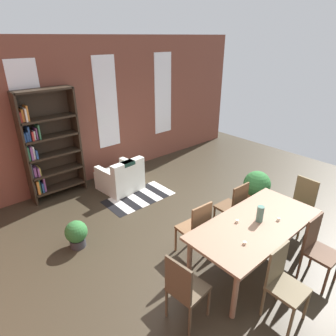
{
  "coord_description": "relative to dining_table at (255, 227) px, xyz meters",
  "views": [
    {
      "loc": [
        -3.3,
        -2.45,
        3.14
      ],
      "look_at": [
        -0.06,
        1.26,
        0.89
      ],
      "focal_mm": 30.99,
      "sensor_mm": 36.0,
      "label": 1
    }
  ],
  "objects": [
    {
      "name": "window_pane_2",
      "position": [
        1.83,
        4.17,
        1.07
      ],
      "size": [
        0.55,
        0.02,
        2.06
      ],
      "primitive_type": "cube",
      "color": "white"
    },
    {
      "name": "dining_chair_head_left",
      "position": [
        -1.39,
        -0.01,
        -0.16
      ],
      "size": [
        0.43,
        0.43,
        0.95
      ],
      "color": "#4C3E2C",
      "rests_on": "ground"
    },
    {
      "name": "armchair_white",
      "position": [
        -0.15,
        3.28,
        -0.4
      ],
      "size": [
        0.87,
        0.87,
        0.75
      ],
      "color": "silver",
      "rests_on": "ground"
    },
    {
      "name": "vase_on_table",
      "position": [
        0.08,
        -0.0,
        0.2
      ],
      "size": [
        0.1,
        0.1,
        0.24
      ],
      "primitive_type": "cylinder",
      "color": "#4C7266",
      "rests_on": "dining_table"
    },
    {
      "name": "potted_plant_corner",
      "position": [
        -1.76,
        2.1,
        -0.43
      ],
      "size": [
        0.36,
        0.36,
        0.47
      ],
      "color": "#333338",
      "rests_on": "ground"
    },
    {
      "name": "window_pane_0",
      "position": [
        -1.52,
        4.17,
        1.07
      ],
      "size": [
        0.55,
        0.02,
        2.06
      ],
      "primitive_type": "cube",
      "color": "white"
    },
    {
      "name": "dining_chair_near_right",
      "position": [
        0.46,
        -0.7,
        -0.16
      ],
      "size": [
        0.41,
        0.41,
        0.95
      ],
      "color": "#523726",
      "rests_on": "ground"
    },
    {
      "name": "tealight_candle_2",
      "position": [
        -0.5,
        -0.16,
        0.09
      ],
      "size": [
        0.04,
        0.04,
        0.04
      ],
      "primitive_type": "cylinder",
      "color": "silver",
      "rests_on": "dining_table"
    },
    {
      "name": "dining_chair_far_right",
      "position": [
        0.46,
        0.7,
        -0.16
      ],
      "size": [
        0.41,
        0.41,
        0.95
      ],
      "color": "#523721",
      "rests_on": "ground"
    },
    {
      "name": "tealight_candle_0",
      "position": [
        0.29,
        -0.17,
        0.1
      ],
      "size": [
        0.04,
        0.04,
        0.04
      ],
      "primitive_type": "cylinder",
      "color": "silver",
      "rests_on": "dining_table"
    },
    {
      "name": "ground_plane",
      "position": [
        0.15,
        0.73,
        -0.68
      ],
      "size": [
        9.35,
        9.35,
        0.0
      ],
      "primitive_type": "plane",
      "color": "#342D20"
    },
    {
      "name": "dining_chair_near_left",
      "position": [
        -0.46,
        -0.7,
        -0.16
      ],
      "size": [
        0.41,
        0.41,
        0.95
      ],
      "color": "brown",
      "rests_on": "ground"
    },
    {
      "name": "dining_table",
      "position": [
        0.0,
        0.0,
        0.0
      ],
      "size": [
        2.04,
        0.96,
        0.75
      ],
      "color": "#85644D",
      "rests_on": "ground"
    },
    {
      "name": "dining_chair_head_right",
      "position": [
        1.39,
        -0.0,
        -0.16
      ],
      "size": [
        0.42,
        0.42,
        0.95
      ],
      "color": "brown",
      "rests_on": "ground"
    },
    {
      "name": "window_pane_1",
      "position": [
        0.15,
        4.17,
        1.07
      ],
      "size": [
        0.55,
        0.02,
        2.06
      ],
      "primitive_type": "cube",
      "color": "white"
    },
    {
      "name": "striped_rug",
      "position": [
        -0.09,
        2.72,
        -0.67
      ],
      "size": [
        1.44,
        0.77,
        0.01
      ],
      "color": "black",
      "rests_on": "ground"
    },
    {
      "name": "potted_plant_by_shelf",
      "position": [
        1.69,
        1.03,
        -0.33
      ],
      "size": [
        0.55,
        0.55,
        0.65
      ],
      "color": "#9E6042",
      "rests_on": "ground"
    },
    {
      "name": "back_wall_brick",
      "position": [
        0.15,
        4.24,
        0.91
      ],
      "size": [
        8.19,
        0.12,
        3.17
      ],
      "primitive_type": "cube",
      "color": "brown",
      "rests_on": "ground"
    },
    {
      "name": "tealight_candle_1",
      "position": [
        -0.19,
        0.18,
        0.1
      ],
      "size": [
        0.04,
        0.04,
        0.04
      ],
      "primitive_type": "cylinder",
      "color": "silver",
      "rests_on": "dining_table"
    },
    {
      "name": "bookshelf_tall",
      "position": [
        -1.37,
        3.98,
        0.44
      ],
      "size": [
        1.11,
        0.33,
        2.24
      ],
      "color": "#2D2319",
      "rests_on": "ground"
    },
    {
      "name": "dining_chair_far_left",
      "position": [
        -0.46,
        0.7,
        -0.16
      ],
      "size": [
        0.42,
        0.42,
        0.95
      ],
      "color": "brown",
      "rests_on": "ground"
    }
  ]
}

